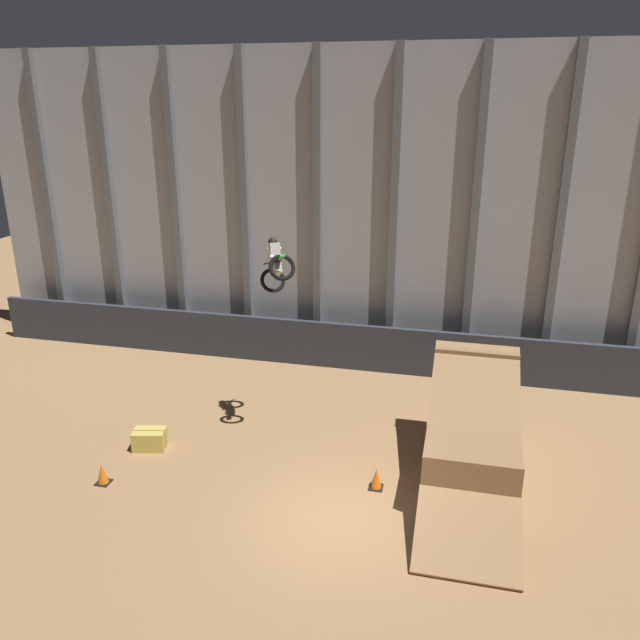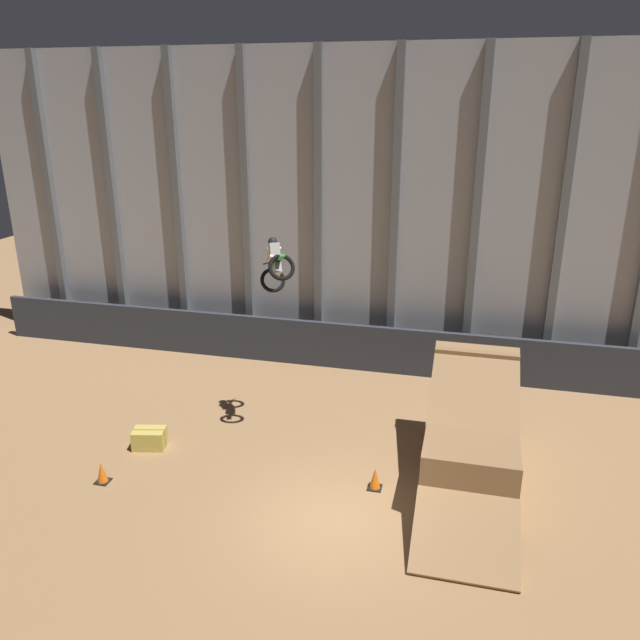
{
  "view_description": "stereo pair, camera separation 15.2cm",
  "coord_description": "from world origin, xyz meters",
  "px_view_note": "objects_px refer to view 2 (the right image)",
  "views": [
    {
      "loc": [
        2.56,
        -12.06,
        9.45
      ],
      "look_at": [
        -1.48,
        4.82,
        3.28
      ],
      "focal_mm": 35.0,
      "sensor_mm": 36.0,
      "label": 1
    },
    {
      "loc": [
        2.7,
        -12.02,
        9.45
      ],
      "look_at": [
        -1.48,
        4.82,
        3.28
      ],
      "focal_mm": 35.0,
      "sensor_mm": 36.0,
      "label": 2
    }
  ],
  "objects_px": {
    "traffic_cone_arena_edge": "(375,479)",
    "hay_bale_trackside": "(149,438)",
    "traffic_cone_near_ramp": "(102,473)",
    "dirt_ramp": "(471,439)",
    "rider_bike_solo": "(276,266)"
  },
  "relations": [
    {
      "from": "dirt_ramp",
      "to": "rider_bike_solo",
      "type": "xyz_separation_m",
      "value": [
        -5.6,
        1.05,
        4.08
      ]
    },
    {
      "from": "dirt_ramp",
      "to": "traffic_cone_near_ramp",
      "type": "height_order",
      "value": "dirt_ramp"
    },
    {
      "from": "traffic_cone_near_ramp",
      "to": "hay_bale_trackside",
      "type": "relative_size",
      "value": 0.57
    },
    {
      "from": "traffic_cone_arena_edge",
      "to": "hay_bale_trackside",
      "type": "bearing_deg",
      "value": 176.28
    },
    {
      "from": "dirt_ramp",
      "to": "traffic_cone_near_ramp",
      "type": "relative_size",
      "value": 10.93
    },
    {
      "from": "traffic_cone_arena_edge",
      "to": "hay_bale_trackside",
      "type": "relative_size",
      "value": 0.57
    },
    {
      "from": "traffic_cone_arena_edge",
      "to": "hay_bale_trackside",
      "type": "xyz_separation_m",
      "value": [
        -6.6,
        0.43,
        -0.0
      ]
    },
    {
      "from": "traffic_cone_near_ramp",
      "to": "traffic_cone_arena_edge",
      "type": "xyz_separation_m",
      "value": [
        6.95,
        1.44,
        0.0
      ]
    },
    {
      "from": "traffic_cone_near_ramp",
      "to": "hay_bale_trackside",
      "type": "distance_m",
      "value": 1.9
    },
    {
      "from": "rider_bike_solo",
      "to": "hay_bale_trackside",
      "type": "xyz_separation_m",
      "value": [
        -3.3,
        -1.94,
        -4.81
      ]
    },
    {
      "from": "hay_bale_trackside",
      "to": "traffic_cone_arena_edge",
      "type": "bearing_deg",
      "value": -3.72
    },
    {
      "from": "dirt_ramp",
      "to": "rider_bike_solo",
      "type": "bearing_deg",
      "value": 169.35
    },
    {
      "from": "dirt_ramp",
      "to": "hay_bale_trackside",
      "type": "xyz_separation_m",
      "value": [
        -8.9,
        -0.89,
        -0.73
      ]
    },
    {
      "from": "traffic_cone_near_ramp",
      "to": "traffic_cone_arena_edge",
      "type": "bearing_deg",
      "value": 11.71
    },
    {
      "from": "dirt_ramp",
      "to": "traffic_cone_arena_edge",
      "type": "distance_m",
      "value": 2.75
    }
  ]
}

